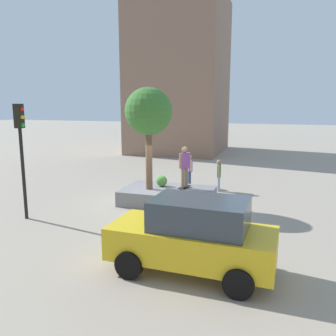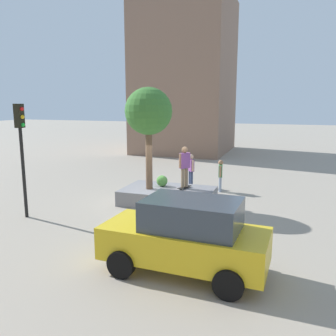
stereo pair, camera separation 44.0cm
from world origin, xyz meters
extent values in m
plane|color=#9E9384|center=(0.00, 0.00, 0.00)|extent=(120.00, 120.00, 0.00)
cube|color=gray|center=(-0.47, -0.32, 0.31)|extent=(3.80, 2.38, 0.63)
cylinder|color=brown|center=(0.29, -0.08, 1.99)|extent=(0.28, 0.28, 2.72)
sphere|color=#3D7A33|center=(0.29, -0.08, 3.89)|extent=(1.94, 1.94, 1.94)
sphere|color=#4C8C3D|center=(-0.06, -0.69, 0.87)|extent=(0.48, 0.48, 0.48)
cube|color=black|center=(-1.11, -0.60, 0.69)|extent=(0.44, 0.83, 0.02)
sphere|color=beige|center=(-1.12, -0.33, 0.66)|extent=(0.06, 0.06, 0.06)
sphere|color=beige|center=(-0.96, -0.38, 0.66)|extent=(0.06, 0.06, 0.06)
sphere|color=beige|center=(-1.27, -0.82, 0.66)|extent=(0.06, 0.06, 0.06)
sphere|color=beige|center=(-1.11, -0.87, 0.66)|extent=(0.06, 0.06, 0.06)
cylinder|color=#847056|center=(-1.17, -0.68, 1.11)|extent=(0.15, 0.15, 0.82)
cylinder|color=#847056|center=(-1.06, -0.52, 1.11)|extent=(0.15, 0.15, 0.82)
cube|color=#8C4C99|center=(-1.11, -0.60, 1.84)|extent=(0.42, 0.49, 0.64)
cylinder|color=#9E7251|center=(-1.24, -0.80, 1.86)|extent=(0.10, 0.10, 0.60)
cylinder|color=#9E7251|center=(-0.98, -0.40, 1.86)|extent=(0.10, 0.10, 0.60)
sphere|color=#9E7251|center=(-1.11, -0.60, 2.29)|extent=(0.27, 0.27, 0.27)
cube|color=gold|center=(-2.86, 5.34, 0.76)|extent=(4.19, 1.90, 0.82)
cube|color=#38424C|center=(-3.07, 5.35, 1.54)|extent=(2.37, 1.62, 0.74)
cylinder|color=black|center=(-1.51, 6.15, 0.35)|extent=(0.71, 0.23, 0.70)
cylinder|color=black|center=(-1.58, 4.43, 0.35)|extent=(0.71, 0.23, 0.70)
cylinder|color=black|center=(-4.14, 6.26, 0.35)|extent=(0.71, 0.23, 0.70)
cylinder|color=black|center=(-4.21, 4.54, 0.35)|extent=(0.71, 0.23, 0.70)
cylinder|color=black|center=(3.94, 3.15, 1.67)|extent=(0.12, 0.12, 3.34)
cube|color=black|center=(3.94, 3.15, 3.76)|extent=(0.25, 0.29, 0.85)
sphere|color=red|center=(3.79, 3.15, 4.01)|extent=(0.14, 0.14, 0.14)
sphere|color=gold|center=(3.79, 3.15, 3.73)|extent=(0.14, 0.14, 0.14)
sphere|color=green|center=(3.79, 3.15, 3.45)|extent=(0.14, 0.14, 0.14)
cylinder|color=navy|center=(-0.48, -3.74, 0.39)|extent=(0.14, 0.14, 0.78)
cylinder|color=navy|center=(-0.60, -3.59, 0.39)|extent=(0.14, 0.14, 0.78)
cube|color=#8C4C99|center=(-0.54, -3.66, 1.09)|extent=(0.43, 0.46, 0.61)
cylinder|color=#D8AD8C|center=(-0.40, -3.84, 1.10)|extent=(0.10, 0.10, 0.58)
cylinder|color=#D8AD8C|center=(-0.69, -3.48, 1.10)|extent=(0.10, 0.10, 0.58)
sphere|color=#D8AD8C|center=(-0.54, -3.66, 1.52)|extent=(0.25, 0.25, 0.25)
cylinder|color=#8C9EB7|center=(-2.17, -3.12, 0.37)|extent=(0.13, 0.13, 0.73)
cylinder|color=#8C9EB7|center=(-2.20, -2.95, 0.37)|extent=(0.13, 0.13, 0.73)
cube|color=#338C4C|center=(-2.19, -3.03, 1.02)|extent=(0.25, 0.44, 0.57)
cylinder|color=#9E7251|center=(-2.15, -3.25, 1.04)|extent=(0.09, 0.09, 0.54)
cylinder|color=#9E7251|center=(-2.22, -2.82, 1.04)|extent=(0.09, 0.09, 0.54)
sphere|color=#9E7251|center=(-2.19, -3.03, 1.43)|extent=(0.24, 0.24, 0.24)
cube|color=#8C6B56|center=(3.51, -16.42, 6.51)|extent=(7.47, 8.23, 13.01)
camera|label=1|loc=(-4.77, 13.39, 4.22)|focal=37.34mm
camera|label=2|loc=(-5.19, 13.26, 4.22)|focal=37.34mm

